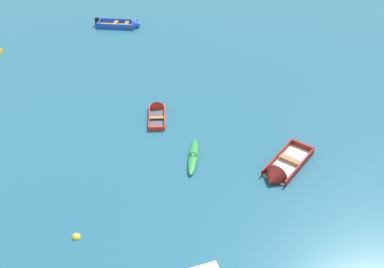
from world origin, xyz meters
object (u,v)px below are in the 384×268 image
(rowboat_blue_near_camera, at_px, (127,25))
(mooring_buoy_far_field, at_px, (76,237))
(rowboat_maroon_near_left, at_px, (279,173))
(kayak_green_distant_center, at_px, (193,156))
(rowboat_red_cluster_outer, at_px, (157,110))

(rowboat_blue_near_camera, relative_size, mooring_buoy_far_field, 10.23)
(rowboat_maroon_near_left, height_order, mooring_buoy_far_field, rowboat_maroon_near_left)
(kayak_green_distant_center, xyz_separation_m, rowboat_maroon_near_left, (5.52, -0.67, 0.05))
(rowboat_maroon_near_left, xyz_separation_m, rowboat_blue_near_camera, (-15.60, 19.63, 0.01))
(kayak_green_distant_center, height_order, rowboat_blue_near_camera, rowboat_blue_near_camera)
(rowboat_red_cluster_outer, height_order, mooring_buoy_far_field, rowboat_red_cluster_outer)
(kayak_green_distant_center, xyz_separation_m, rowboat_red_cluster_outer, (-3.56, 4.76, -0.01))
(kayak_green_distant_center, bearing_deg, rowboat_blue_near_camera, 117.98)
(kayak_green_distant_center, height_order, mooring_buoy_far_field, kayak_green_distant_center)
(kayak_green_distant_center, xyz_separation_m, mooring_buoy_far_field, (-5.03, -7.56, -0.17))
(rowboat_maroon_near_left, height_order, rowboat_red_cluster_outer, rowboat_maroon_near_left)
(mooring_buoy_far_field, bearing_deg, rowboat_red_cluster_outer, 83.21)
(rowboat_maroon_near_left, distance_m, mooring_buoy_far_field, 12.61)
(rowboat_blue_near_camera, xyz_separation_m, mooring_buoy_far_field, (5.05, -26.53, -0.23))
(mooring_buoy_far_field, bearing_deg, kayak_green_distant_center, 56.39)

